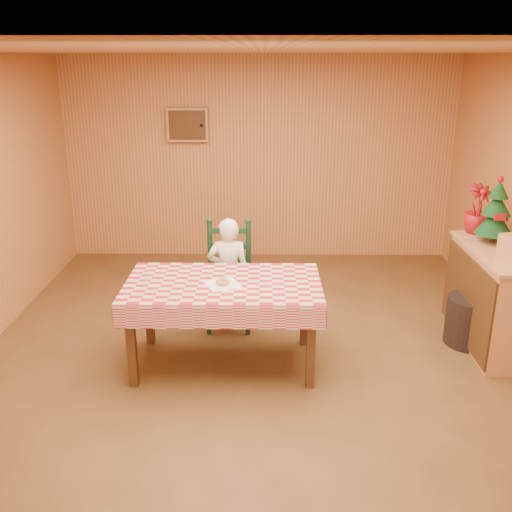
{
  "coord_description": "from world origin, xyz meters",
  "views": [
    {
      "loc": [
        0.06,
        -4.39,
        2.55
      ],
      "look_at": [
        0.0,
        0.2,
        0.95
      ],
      "focal_mm": 40.0,
      "sensor_mm": 36.0,
      "label": 1
    }
  ],
  "objects": [
    {
      "name": "napkin",
      "position": [
        -0.27,
        -0.0,
        0.77
      ],
      "size": [
        0.34,
        0.34,
        0.0
      ],
      "primitive_type": "cube",
      "rotation": [
        0.0,
        0.0,
        0.41
      ],
      "color": "white",
      "rests_on": "dining_table"
    },
    {
      "name": "dining_table",
      "position": [
        -0.27,
        0.05,
        0.69
      ],
      "size": [
        1.66,
        0.96,
        0.77
      ],
      "color": "#4D2C14",
      "rests_on": "ground"
    },
    {
      "name": "shelf_unit",
      "position": [
        2.18,
        0.43,
        0.47
      ],
      "size": [
        0.54,
        1.24,
        0.93
      ],
      "color": "tan",
      "rests_on": "ground"
    },
    {
      "name": "donut",
      "position": [
        -0.27,
        -0.0,
        0.79
      ],
      "size": [
        0.14,
        0.14,
        0.04
      ],
      "primitive_type": "torus",
      "rotation": [
        0.0,
        0.0,
        0.19
      ],
      "color": "#D18D4B",
      "rests_on": "napkin"
    },
    {
      "name": "christmas_tree",
      "position": [
        2.19,
        0.68,
        1.21
      ],
      "size": [
        0.34,
        0.34,
        0.62
      ],
      "color": "#4D2C14",
      "rests_on": "shelf_unit"
    },
    {
      "name": "ladder_chair",
      "position": [
        -0.27,
        0.83,
        0.5
      ],
      "size": [
        0.44,
        0.4,
        1.08
      ],
      "color": "black",
      "rests_on": "ground"
    },
    {
      "name": "seated_child",
      "position": [
        -0.27,
        0.78,
        0.56
      ],
      "size": [
        0.41,
        0.27,
        1.12
      ],
      "primitive_type": "imported",
      "rotation": [
        0.0,
        0.0,
        3.14
      ],
      "color": "white",
      "rests_on": "ground"
    },
    {
      "name": "cabin_walls",
      "position": [
        -0.0,
        0.53,
        1.83
      ],
      "size": [
        5.1,
        6.05,
        2.65
      ],
      "color": "#C68047",
      "rests_on": "ground"
    },
    {
      "name": "storage_bin",
      "position": [
        2.0,
        0.45,
        0.23
      ],
      "size": [
        0.54,
        0.54,
        0.46
      ],
      "primitive_type": "cylinder",
      "rotation": [
        0.0,
        0.0,
        0.19
      ],
      "color": "black",
      "rests_on": "ground"
    },
    {
      "name": "ground",
      "position": [
        0.0,
        0.0,
        0.0
      ],
      "size": [
        6.0,
        6.0,
        0.0
      ],
      "primitive_type": "plane",
      "color": "brown",
      "rests_on": "ground"
    },
    {
      "name": "flower_arrangement",
      "position": [
        2.14,
        0.98,
        1.17
      ],
      "size": [
        0.34,
        0.34,
        0.48
      ],
      "primitive_type": "imported",
      "rotation": [
        0.0,
        0.0,
        0.32
      ],
      "color": "maroon",
      "rests_on": "shelf_unit"
    }
  ]
}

